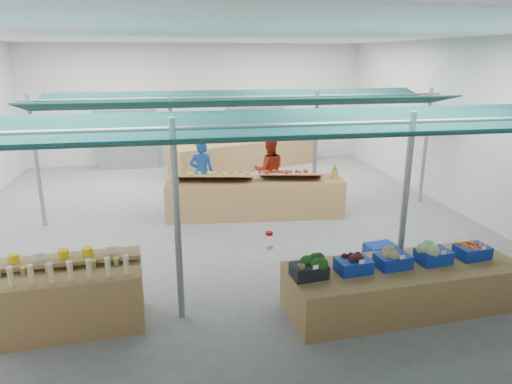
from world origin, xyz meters
The scene contains 23 objects.
floor centered at (0.00, 0.00, 0.00)m, with size 13.00×13.00×0.00m, color slate.
hall centered at (0.00, 1.44, 2.65)m, with size 13.00×13.00×13.00m.
pole_grid centered at (0.75, -1.75, 1.81)m, with size 10.00×4.60×3.00m.
awnings centered at (0.75, -1.75, 2.78)m, with size 9.50×7.08×0.30m.
back_shelving_left centered at (-2.50, 6.00, 1.00)m, with size 2.00×0.50×2.00m, color #B23F33.
back_shelving_right centered at (2.00, 6.00, 1.00)m, with size 2.00×0.50×2.00m, color #B23F33.
bottle_shelf centered at (-2.54, -3.96, 0.47)m, with size 2.03×1.28×1.16m.
veg_counter centered at (2.38, -4.36, 0.35)m, with size 3.60×1.20×0.70m, color olive.
fruit_counter centered at (0.93, 0.26, 0.46)m, with size 4.27×1.02×0.91m, color olive.
far_counter centered at (1.55, 5.08, 0.49)m, with size 5.44×1.09×0.98m, color olive.
crate_stack centered at (2.49, -3.35, 0.31)m, with size 0.51×0.36×0.61m, color navy.
vendor_left centered at (-0.27, 1.36, 0.85)m, with size 0.62×0.41×1.71m, color #174997.
vendor_right centered at (1.53, 1.36, 0.85)m, with size 0.83×0.65×1.71m, color #A12413.
crate_broccoli centered at (0.84, -4.44, 0.86)m, with size 0.54×0.43×0.35m.
crate_beets centered at (1.54, -4.40, 0.83)m, with size 0.54×0.43×0.29m.
crate_celeriac centered at (2.19, -4.37, 0.84)m, with size 0.54×0.43×0.31m.
crate_cabbage centered at (2.88, -4.33, 0.86)m, with size 0.54×0.43×0.35m.
crate_carrots centered at (3.58, -4.29, 0.81)m, with size 0.54×0.43×0.29m.
sparrow centered at (0.69, -4.58, 0.95)m, with size 0.12×0.09×0.11m.
pole_ribbon centered at (0.42, -3.66, 1.08)m, with size 0.12×0.12×0.28m.
apple_heap_yellow centered at (-0.09, 0.26, 1.08)m, with size 2.00×1.06×0.27m.
apple_heap_red centered at (1.78, 0.08, 1.08)m, with size 1.61×0.98×0.27m.
pineapple centered at (2.84, -0.03, 1.10)m, with size 0.14×0.14×0.39m.
Camera 1 is at (-1.04, -10.18, 3.79)m, focal length 32.00 mm.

